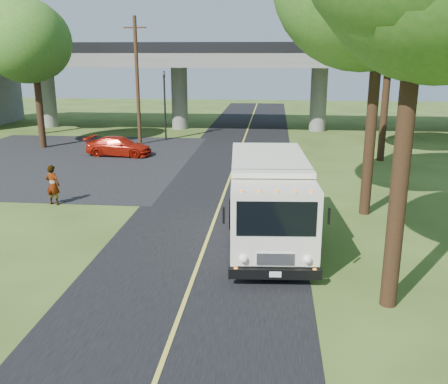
# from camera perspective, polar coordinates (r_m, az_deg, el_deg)

# --- Properties ---
(ground) EXTENTS (120.00, 120.00, 0.00)m
(ground) POSITION_cam_1_polar(r_m,az_deg,el_deg) (13.51, -4.96, -13.57)
(ground) COLOR #35491A
(ground) RESTS_ON ground
(road) EXTENTS (7.00, 90.00, 0.02)m
(road) POSITION_cam_1_polar(r_m,az_deg,el_deg) (22.66, -0.33, -1.15)
(road) COLOR black
(road) RESTS_ON ground
(parking_lot) EXTENTS (16.00, 18.00, 0.01)m
(parking_lot) POSITION_cam_1_polar(r_m,az_deg,el_deg) (33.08, -18.13, 3.47)
(parking_lot) COLOR black
(parking_lot) RESTS_ON ground
(lane_line) EXTENTS (0.12, 90.00, 0.01)m
(lane_line) POSITION_cam_1_polar(r_m,az_deg,el_deg) (22.65, -0.33, -1.10)
(lane_line) COLOR gold
(lane_line) RESTS_ON road
(overpass) EXTENTS (54.00, 10.00, 7.30)m
(overpass) POSITION_cam_1_polar(r_m,az_deg,el_deg) (43.66, 2.80, 13.06)
(overpass) COLOR slate
(overpass) RESTS_ON ground
(traffic_signal) EXTENTS (0.18, 0.22, 5.20)m
(traffic_signal) POSITION_cam_1_polar(r_m,az_deg,el_deg) (38.61, -6.80, 10.60)
(traffic_signal) COLOR black
(traffic_signal) RESTS_ON ground
(utility_pole) EXTENTS (1.60, 0.26, 9.00)m
(utility_pole) POSITION_cam_1_polar(r_m,az_deg,el_deg) (36.94, -9.88, 12.43)
(utility_pole) COLOR #472D19
(utility_pole) RESTS_ON ground
(tree_right_far) EXTENTS (5.77, 5.67, 10.99)m
(tree_right_far) POSITION_cam_1_polar(r_m,az_deg,el_deg) (32.18, 19.10, 17.98)
(tree_right_far) COLOR #382314
(tree_right_far) RESTS_ON ground
(tree_left_lot) EXTENTS (5.60, 5.50, 10.50)m
(tree_left_lot) POSITION_cam_1_polar(r_m,az_deg,el_deg) (37.09, -20.90, 16.79)
(tree_left_lot) COLOR #382314
(tree_left_lot) RESTS_ON ground
(tree_left_far) EXTENTS (5.26, 5.16, 9.89)m
(tree_left_far) POSITION_cam_1_polar(r_m,az_deg,el_deg) (43.79, -20.94, 15.89)
(tree_left_far) COLOR #382314
(tree_left_far) RESTS_ON ground
(step_van) EXTENTS (3.16, 7.39, 3.03)m
(step_van) POSITION_cam_1_polar(r_m,az_deg,el_deg) (17.53, 5.16, -0.73)
(step_van) COLOR silver
(step_van) RESTS_ON ground
(red_sedan) EXTENTS (4.43, 2.10, 1.25)m
(red_sedan) POSITION_cam_1_polar(r_m,az_deg,el_deg) (33.48, -11.91, 5.14)
(red_sedan) COLOR #AB190A
(red_sedan) RESTS_ON ground
(pedestrian) EXTENTS (0.72, 0.54, 1.80)m
(pedestrian) POSITION_cam_1_polar(r_m,az_deg,el_deg) (23.37, -18.98, 0.77)
(pedestrian) COLOR gray
(pedestrian) RESTS_ON ground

